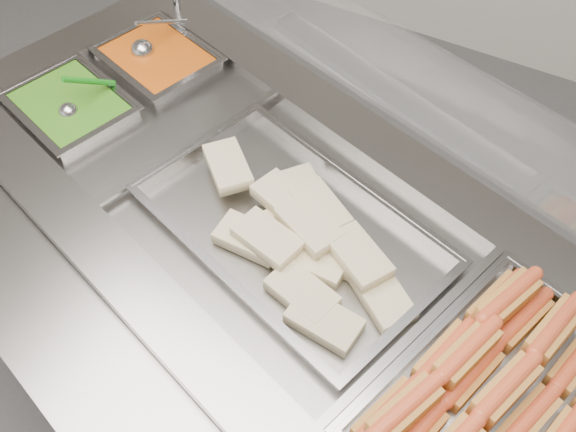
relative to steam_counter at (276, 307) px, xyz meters
The scene contains 11 objects.
steam_counter is the anchor object (origin of this frame).
tray_rail 0.69m from the steam_counter, 107.44° to the right, with size 1.90×0.92×0.05m.
sneeze_guard 0.89m from the steam_counter, 72.57° to the left, with size 1.76×0.82×0.47m.
pan_hotdogs 0.79m from the steam_counter, 17.44° to the right, with size 0.52×0.66×0.11m.
pan_wraps 0.45m from the steam_counter, 17.44° to the right, with size 0.81×0.62×0.07m.
pan_beans 0.82m from the steam_counter, 149.89° to the left, with size 0.38×0.34×0.11m.
pan_peas 0.82m from the steam_counter, behind, with size 0.38×0.34×0.11m.
hotdogs_in_buns 0.81m from the steam_counter, 18.12° to the right, with size 0.46×0.61×0.12m.
tortilla_wraps 0.50m from the steam_counter, 23.23° to the right, with size 0.67×0.44×0.07m.
ladle 0.88m from the steam_counter, 151.77° to the left, with size 0.10×0.21×0.14m.
serving_spoon 0.83m from the steam_counter, behind, with size 0.09×0.18×0.15m.
Camera 1 is at (0.52, -0.48, 2.18)m, focal length 40.00 mm.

